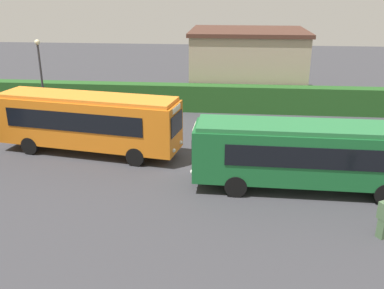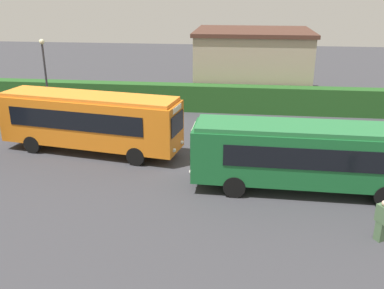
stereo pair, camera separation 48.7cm
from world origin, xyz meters
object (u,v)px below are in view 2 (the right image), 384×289
object	(u,v)px
traffic_cone	(250,133)
lamppost	(45,71)
bus_green	(308,154)
person_center	(382,220)
bus_orange	(90,120)

from	to	relation	value
traffic_cone	lamppost	size ratio (longest dim) A/B	0.11
bus_green	person_center	distance (m)	4.60
bus_green	traffic_cone	world-z (taller)	bus_green
bus_green	traffic_cone	distance (m)	7.71
bus_green	lamppost	xyz separation A→B (m)	(-16.42, 9.15, 1.69)
bus_orange	lamppost	world-z (taller)	lamppost
person_center	traffic_cone	xyz separation A→B (m)	(-4.66, 11.07, -0.56)
person_center	bus_orange	bearing A→B (deg)	-59.89
bus_orange	lamppost	distance (m)	7.69
bus_orange	bus_green	xyz separation A→B (m)	(11.40, -3.54, -0.10)
bus_orange	lamppost	xyz separation A→B (m)	(-5.02, 5.60, 1.59)
person_center	lamppost	distance (m)	22.91
lamppost	bus_green	bearing A→B (deg)	-29.12
bus_green	lamppost	size ratio (longest dim) A/B	1.87
bus_green	lamppost	bearing A→B (deg)	-27.98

